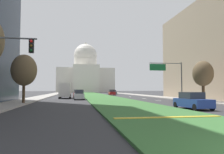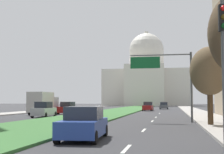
{
  "view_description": "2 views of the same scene",
  "coord_description": "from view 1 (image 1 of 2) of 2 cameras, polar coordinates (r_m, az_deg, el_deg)",
  "views": [
    {
      "loc": [
        -5.99,
        -5.34,
        2.0
      ],
      "look_at": [
        0.73,
        35.11,
        4.22
      ],
      "focal_mm": 35.34,
      "sensor_mm": 36.0,
      "label": 1
    },
    {
      "loc": [
        9.88,
        -1.08,
        1.98
      ],
      "look_at": [
        2.83,
        37.34,
        4.87
      ],
      "focal_mm": 51.72,
      "sensor_mm": 36.0,
      "label": 2
    }
  ],
  "objects": [
    {
      "name": "sidewalk_left",
      "position": [
        58.76,
        -17.36,
        -4.83
      ],
      "size": [
        4.0,
        118.88,
        0.15
      ],
      "primitive_type": "cube",
      "color": "#9E9991",
      "rests_on": "ground_plane"
    },
    {
      "name": "sidewalk_right",
      "position": [
        61.56,
        9.59,
        -4.85
      ],
      "size": [
        4.0,
        118.88,
        0.15
      ],
      "primitive_type": "cube",
      "color": "#9E9991",
      "rests_on": "ground_plane"
    },
    {
      "name": "street_tree_left_mid",
      "position": [
        31.57,
        -21.79,
        1.62
      ],
      "size": [
        3.34,
        3.34,
        6.58
      ],
      "color": "#4C3823",
      "rests_on": "ground_plane"
    },
    {
      "name": "capitol_building",
      "position": [
        137.1,
        -6.91,
        0.72
      ],
      "size": [
        33.77,
        24.84,
        30.81
      ],
      "color": "silver",
      "rests_on": "ground_plane"
    },
    {
      "name": "sedan_midblock",
      "position": [
        41.37,
        -8.54,
        -4.64
      ],
      "size": [
        1.91,
        4.31,
        1.86
      ],
      "color": "#BCBCC1",
      "rests_on": "ground_plane"
    },
    {
      "name": "sedan_distant",
      "position": [
        50.91,
        -8.8,
        -4.36
      ],
      "size": [
        2.08,
        4.73,
        1.83
      ],
      "color": "maroon",
      "rests_on": "ground_plane"
    },
    {
      "name": "box_truck_delivery",
      "position": [
        47.93,
        -12.04,
        -3.42
      ],
      "size": [
        2.4,
        6.4,
        3.2
      ],
      "color": "#BCBCC1",
      "rests_on": "ground_plane"
    },
    {
      "name": "street_tree_right_mid",
      "position": [
        35.68,
        22.45,
        0.78
      ],
      "size": [
        3.04,
        3.04,
        6.21
      ],
      "color": "#4C3823",
      "rests_on": "ground_plane"
    },
    {
      "name": "sedan_far_horizon",
      "position": [
        69.29,
        -0.04,
        -4.06
      ],
      "size": [
        1.96,
        4.48,
        1.79
      ],
      "color": "maroon",
      "rests_on": "ground_plane"
    },
    {
      "name": "sedan_lead_stopped",
      "position": [
        23.34,
        20.08,
        -5.87
      ],
      "size": [
        2.21,
        4.46,
        1.68
      ],
      "color": "navy",
      "rests_on": "ground_plane"
    },
    {
      "name": "ground_plane",
      "position": [
        71.66,
        -4.65,
        -4.69
      ],
      "size": [
        290.61,
        290.61,
        0.0
      ],
      "primitive_type": "plane",
      "color": "#333335"
    },
    {
      "name": "overhead_guide_sign",
      "position": [
        38.16,
        14.64,
        1.0
      ],
      "size": [
        5.76,
        0.2,
        6.5
      ],
      "color": "#515456",
      "rests_on": "ground_plane"
    },
    {
      "name": "sedan_very_far",
      "position": [
        83.0,
        0.38,
        -3.94
      ],
      "size": [
        1.96,
        4.46,
        1.67
      ],
      "color": "#4C5156",
      "rests_on": "ground_plane"
    },
    {
      "name": "median_curb_nose",
      "position": [
        15.01,
        14.39,
        -10.03
      ],
      "size": [
        7.24,
        0.5,
        0.04
      ],
      "primitive_type": "cube",
      "color": "gold",
      "rests_on": "grass_median"
    },
    {
      "name": "grass_median",
      "position": [
        65.08,
        -4.17,
        -4.79
      ],
      "size": [
        8.05,
        118.88,
        0.14
      ],
      "primitive_type": "cube",
      "color": "#386B33",
      "rests_on": "ground_plane"
    },
    {
      "name": "lane_dashes_right",
      "position": [
        38.6,
        11.94,
        -5.99
      ],
      "size": [
        0.16,
        40.56,
        0.01
      ],
      "color": "silver",
      "rests_on": "ground_plane"
    }
  ]
}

